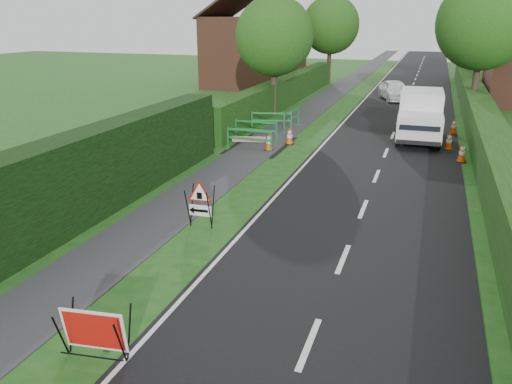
# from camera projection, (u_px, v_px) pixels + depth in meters

# --- Properties ---
(ground) EXTENTS (120.00, 120.00, 0.00)m
(ground) POSITION_uv_depth(u_px,v_px,m) (232.00, 262.00, 11.94)
(ground) COLOR #1A4E16
(ground) RESTS_ON ground
(road_surface) EXTENTS (6.00, 90.00, 0.02)m
(road_surface) POSITION_uv_depth(u_px,v_px,m) (413.00, 85.00, 42.30)
(road_surface) COLOR black
(road_surface) RESTS_ON ground
(footpath) EXTENTS (2.00, 90.00, 0.02)m
(footpath) POSITION_uv_depth(u_px,v_px,m) (348.00, 83.00, 44.01)
(footpath) COLOR #2D2D30
(footpath) RESTS_ON ground
(hedge_west_near) EXTENTS (1.10, 18.00, 2.50)m
(hedge_west_near) POSITION_uv_depth(u_px,v_px,m) (60.00, 233.00, 13.50)
(hedge_west_near) COLOR black
(hedge_west_near) RESTS_ON ground
(hedge_west_far) EXTENTS (1.00, 24.00, 1.80)m
(hedge_west_far) POSITION_uv_depth(u_px,v_px,m) (286.00, 105.00, 33.07)
(hedge_west_far) COLOR #14380F
(hedge_west_far) RESTS_ON ground
(hedge_east) EXTENTS (1.20, 50.00, 1.50)m
(hedge_east) POSITION_uv_depth(u_px,v_px,m) (479.00, 137.00, 24.15)
(hedge_east) COLOR #14380F
(hedge_east) RESTS_ON ground
(house_west) EXTENTS (7.50, 7.40, 7.88)m
(house_west) POSITION_uv_depth(u_px,v_px,m) (255.00, 50.00, 40.78)
(house_west) COLOR brown
(house_west) RESTS_ON ground
(tree_nw) EXTENTS (4.40, 4.40, 6.70)m
(tree_nw) POSITION_uv_depth(u_px,v_px,m) (274.00, 36.00, 27.89)
(tree_nw) COLOR #2D2116
(tree_nw) RESTS_ON ground
(tree_ne) EXTENTS (5.20, 5.20, 7.79)m
(tree_ne) POSITION_uv_depth(u_px,v_px,m) (484.00, 23.00, 27.79)
(tree_ne) COLOR #2D2116
(tree_ne) RESTS_ON ground
(tree_fw) EXTENTS (4.80, 4.80, 7.24)m
(tree_fw) POSITION_uv_depth(u_px,v_px,m) (331.00, 25.00, 42.01)
(tree_fw) COLOR #2D2116
(tree_fw) RESTS_ON ground
(tree_fe) EXTENTS (4.20, 4.20, 6.33)m
(tree_fe) POSITION_uv_depth(u_px,v_px,m) (468.00, 33.00, 42.35)
(tree_fe) COLOR #2D2116
(tree_fe) RESTS_ON ground
(red_rect_sign) EXTENTS (1.19, 0.82, 0.95)m
(red_rect_sign) POSITION_uv_depth(u_px,v_px,m) (94.00, 331.00, 8.39)
(red_rect_sign) COLOR black
(red_rect_sign) RESTS_ON ground
(triangle_sign) EXTENTS (0.84, 0.84, 1.16)m
(triangle_sign) POSITION_uv_depth(u_px,v_px,m) (199.00, 201.00, 13.59)
(triangle_sign) COLOR black
(triangle_sign) RESTS_ON ground
(works_van) EXTENTS (2.07, 4.94, 2.22)m
(works_van) POSITION_uv_depth(u_px,v_px,m) (420.00, 115.00, 23.34)
(works_van) COLOR silver
(works_van) RESTS_ON ground
(traffic_cone_0) EXTENTS (0.38, 0.38, 0.79)m
(traffic_cone_0) POSITION_uv_depth(u_px,v_px,m) (462.00, 153.00, 19.95)
(traffic_cone_0) COLOR black
(traffic_cone_0) RESTS_ON ground
(traffic_cone_1) EXTENTS (0.38, 0.38, 0.79)m
(traffic_cone_1) POSITION_uv_depth(u_px,v_px,m) (449.00, 141.00, 21.83)
(traffic_cone_1) COLOR black
(traffic_cone_1) RESTS_ON ground
(traffic_cone_2) EXTENTS (0.38, 0.38, 0.79)m
(traffic_cone_2) POSITION_uv_depth(u_px,v_px,m) (454.00, 126.00, 24.72)
(traffic_cone_2) COLOR black
(traffic_cone_2) RESTS_ON ground
(traffic_cone_3) EXTENTS (0.38, 0.38, 0.79)m
(traffic_cone_3) POSITION_uv_depth(u_px,v_px,m) (269.00, 142.00, 21.69)
(traffic_cone_3) COLOR black
(traffic_cone_3) RESTS_ON ground
(traffic_cone_4) EXTENTS (0.38, 0.38, 0.79)m
(traffic_cone_4) POSITION_uv_depth(u_px,v_px,m) (290.00, 136.00, 22.76)
(traffic_cone_4) COLOR black
(traffic_cone_4) RESTS_ON ground
(ped_barrier_0) EXTENTS (2.06, 0.38, 1.00)m
(ped_barrier_0) POSITION_uv_depth(u_px,v_px,m) (249.00, 137.00, 21.51)
(ped_barrier_0) COLOR #167B30
(ped_barrier_0) RESTS_ON ground
(ped_barrier_1) EXTENTS (2.06, 0.35, 1.00)m
(ped_barrier_1) POSITION_uv_depth(u_px,v_px,m) (256.00, 128.00, 23.21)
(ped_barrier_1) COLOR #167B30
(ped_barrier_1) RESTS_ON ground
(ped_barrier_2) EXTENTS (2.08, 0.85, 1.00)m
(ped_barrier_2) POSITION_uv_depth(u_px,v_px,m) (271.00, 119.00, 25.28)
(ped_barrier_2) COLOR #167B30
(ped_barrier_2) RESTS_ON ground
(ped_barrier_3) EXTENTS (0.58, 2.09, 1.00)m
(ped_barrier_3) POSITION_uv_depth(u_px,v_px,m) (292.00, 117.00, 25.79)
(ped_barrier_3) COLOR #167B30
(ped_barrier_3) RESTS_ON ground
(redwhite_plank) EXTENTS (1.46, 0.40, 0.25)m
(redwhite_plank) POSITION_uv_depth(u_px,v_px,m) (249.00, 149.00, 22.03)
(redwhite_plank) COLOR red
(redwhite_plank) RESTS_ON ground
(litter_can) EXTENTS (0.12, 0.07, 0.07)m
(litter_can) POSITION_uv_depth(u_px,v_px,m) (107.00, 351.00, 8.77)
(litter_can) COLOR #BF7F4C
(litter_can) RESTS_ON ground
(hatchback_car) EXTENTS (2.80, 4.33, 1.37)m
(hatchback_car) POSITION_uv_depth(u_px,v_px,m) (395.00, 90.00, 34.66)
(hatchback_car) COLOR white
(hatchback_car) RESTS_ON ground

